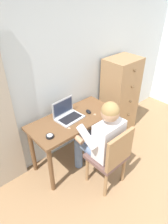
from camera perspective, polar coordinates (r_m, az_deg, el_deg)
wall_back at (r=2.81m, az=-2.45°, el=12.59°), size 4.80×0.05×2.50m
desk at (r=2.68m, az=-3.02°, el=-3.87°), size 1.19×0.55×0.74m
dresser at (r=3.37m, az=10.06°, el=4.36°), size 0.54×0.44×1.28m
chair at (r=2.46m, az=7.69°, el=-12.26°), size 0.42×0.40×0.88m
person_seated at (r=2.42m, az=4.72°, el=-7.03°), size 0.53×0.59×1.20m
laptop at (r=2.60m, az=-4.71°, el=-0.64°), size 0.36×0.28×0.24m
computer_mouse at (r=2.71m, az=1.25°, el=0.14°), size 0.09×0.11×0.03m
desk_clock at (r=2.33m, az=-9.67°, el=-6.80°), size 0.09×0.09×0.03m
coffee_mug at (r=2.74m, az=6.75°, el=1.08°), size 0.12×0.08×0.09m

